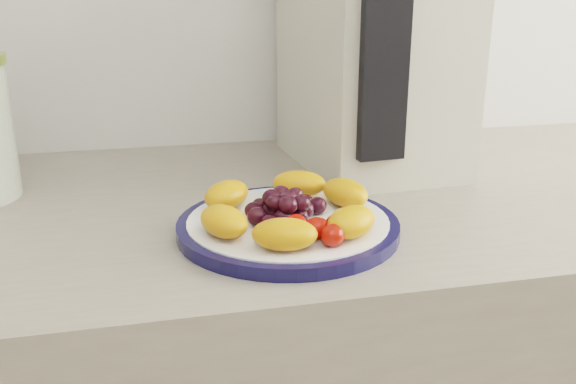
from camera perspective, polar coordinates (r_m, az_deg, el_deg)
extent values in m
cylinder|color=#101139|center=(0.74, 0.00, -3.13)|extent=(0.25, 0.25, 0.01)
cylinder|color=white|center=(0.74, 0.00, -3.05)|extent=(0.23, 0.23, 0.02)
cube|color=beige|center=(0.99, 7.44, 12.84)|extent=(0.23, 0.31, 0.37)
cube|color=black|center=(0.83, 8.54, 12.03)|extent=(0.06, 0.03, 0.27)
ellipsoid|color=orange|center=(0.78, 5.10, -0.06)|extent=(0.07, 0.08, 0.03)
ellipsoid|color=orange|center=(0.81, 1.02, 0.75)|extent=(0.08, 0.07, 0.03)
ellipsoid|color=orange|center=(0.77, -5.48, -0.24)|extent=(0.08, 0.08, 0.03)
ellipsoid|color=orange|center=(0.69, -5.72, -2.61)|extent=(0.07, 0.08, 0.03)
ellipsoid|color=orange|center=(0.65, -0.31, -3.77)|extent=(0.08, 0.06, 0.03)
ellipsoid|color=orange|center=(0.69, 5.65, -2.65)|extent=(0.08, 0.08, 0.03)
ellipsoid|color=black|center=(0.73, 0.00, -1.77)|extent=(0.02, 0.02, 0.02)
ellipsoid|color=black|center=(0.74, 1.52, -1.57)|extent=(0.02, 0.02, 0.02)
ellipsoid|color=black|center=(0.75, 0.45, -1.20)|extent=(0.02, 0.02, 0.02)
ellipsoid|color=black|center=(0.74, -1.05, -1.30)|extent=(0.02, 0.02, 0.02)
ellipsoid|color=black|center=(0.73, -1.54, -1.82)|extent=(0.02, 0.02, 0.02)
ellipsoid|color=black|center=(0.71, -0.47, -2.26)|extent=(0.02, 0.02, 0.02)
ellipsoid|color=black|center=(0.72, 1.09, -2.19)|extent=(0.02, 0.02, 0.02)
ellipsoid|color=black|center=(0.75, 2.63, -1.20)|extent=(0.02, 0.02, 0.02)
ellipsoid|color=black|center=(0.76, 1.55, -0.89)|extent=(0.02, 0.02, 0.02)
ellipsoid|color=black|center=(0.77, 0.10, -0.78)|extent=(0.02, 0.02, 0.02)
ellipsoid|color=black|center=(0.76, -1.37, -0.84)|extent=(0.02, 0.02, 0.02)
ellipsoid|color=black|center=(0.75, -2.52, -1.22)|extent=(0.02, 0.02, 0.02)
ellipsoid|color=black|center=(0.73, -3.05, -1.66)|extent=(0.02, 0.02, 0.02)
ellipsoid|color=black|center=(0.71, -2.76, -2.19)|extent=(0.02, 0.02, 0.02)
ellipsoid|color=black|center=(0.70, -1.69, -2.74)|extent=(0.02, 0.02, 0.02)
ellipsoid|color=black|center=(0.69, -0.11, -2.90)|extent=(0.02, 0.02, 0.02)
ellipsoid|color=black|center=(0.73, 0.00, -0.66)|extent=(0.02, 0.02, 0.02)
ellipsoid|color=black|center=(0.74, 0.63, -0.26)|extent=(0.02, 0.02, 0.02)
ellipsoid|color=black|center=(0.74, -0.64, -0.23)|extent=(0.02, 0.02, 0.02)
ellipsoid|color=black|center=(0.73, -1.45, -0.56)|extent=(0.02, 0.02, 0.02)
ellipsoid|color=black|center=(0.71, -1.18, -1.01)|extent=(0.02, 0.02, 0.02)
ellipsoid|color=black|center=(0.71, 0.00, -1.18)|extent=(0.02, 0.02, 0.02)
ellipsoid|color=black|center=(0.71, 1.19, -1.00)|extent=(0.02, 0.02, 0.02)
ellipsoid|color=red|center=(0.68, 2.56, -3.23)|extent=(0.03, 0.03, 0.02)
ellipsoid|color=red|center=(0.69, 4.48, -2.87)|extent=(0.03, 0.03, 0.02)
ellipsoid|color=red|center=(0.66, 4.05, -3.83)|extent=(0.04, 0.04, 0.02)
ellipsoid|color=red|center=(0.69, 0.68, -2.95)|extent=(0.04, 0.04, 0.02)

